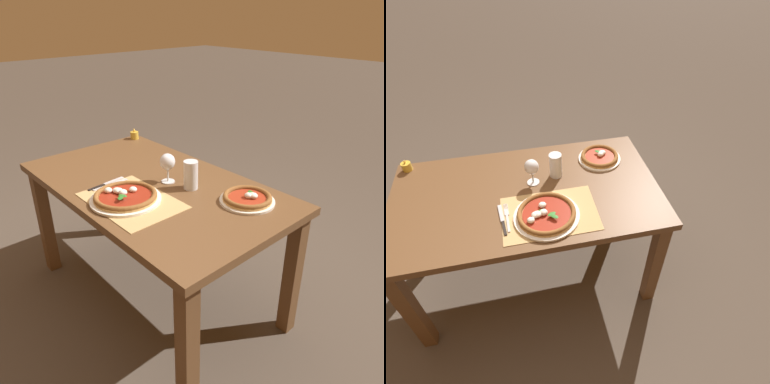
# 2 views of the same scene
# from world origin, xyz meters

# --- Properties ---
(ground_plane) EXTENTS (24.00, 24.00, 0.00)m
(ground_plane) POSITION_xyz_m (0.00, 0.00, 0.00)
(ground_plane) COLOR #473D33
(dining_table) EXTENTS (1.47, 0.82, 0.74)m
(dining_table) POSITION_xyz_m (0.00, 0.00, 0.64)
(dining_table) COLOR brown
(dining_table) RESTS_ON ground
(paper_placemat) EXTENTS (0.49, 0.33, 0.00)m
(paper_placemat) POSITION_xyz_m (0.10, -0.19, 0.74)
(paper_placemat) COLOR tan
(paper_placemat) RESTS_ON dining_table
(pizza_near) EXTENTS (0.33, 0.33, 0.05)m
(pizza_near) POSITION_xyz_m (0.08, -0.21, 0.76)
(pizza_near) COLOR silver
(pizza_near) RESTS_ON paper_placemat
(pizza_far) EXTENTS (0.26, 0.26, 0.05)m
(pizza_far) POSITION_xyz_m (0.47, 0.20, 0.76)
(pizza_far) COLOR silver
(pizza_far) RESTS_ON dining_table
(wine_glass) EXTENTS (0.08, 0.08, 0.16)m
(wine_glass) POSITION_xyz_m (0.05, 0.07, 0.85)
(wine_glass) COLOR silver
(wine_glass) RESTS_ON dining_table
(pint_glass) EXTENTS (0.07, 0.07, 0.15)m
(pint_glass) POSITION_xyz_m (0.19, 0.11, 0.81)
(pint_glass) COLOR silver
(pint_glass) RESTS_ON dining_table
(fork) EXTENTS (0.03, 0.20, 0.00)m
(fork) POSITION_xyz_m (-0.11, -0.17, 0.75)
(fork) COLOR #B7B7BC
(fork) RESTS_ON paper_placemat
(knife) EXTENTS (0.04, 0.22, 0.01)m
(knife) POSITION_xyz_m (-0.14, -0.19, 0.75)
(knife) COLOR black
(knife) RESTS_ON paper_placemat
(votive_candle) EXTENTS (0.06, 0.06, 0.07)m
(votive_candle) POSITION_xyz_m (-0.67, 0.35, 0.76)
(votive_candle) COLOR gold
(votive_candle) RESTS_ON dining_table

